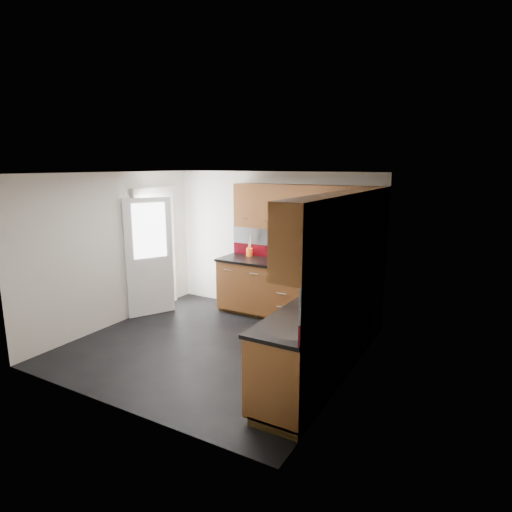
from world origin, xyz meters
The scene contains 14 objects.
room centered at (0.00, 0.00, 1.50)m, with size 4.00×3.80×2.64m.
base_cabinets centered at (1.07, 0.72, 0.44)m, with size 2.70×3.20×0.95m.
countertop centered at (1.05, 0.70, 0.92)m, with size 2.72×3.22×0.04m.
backsplash centered at (1.28, 0.93, 1.21)m, with size 2.70×3.20×0.54m.
upper_cabinets centered at (1.23, 0.78, 1.84)m, with size 2.50×3.20×0.72m.
extractor_hood centered at (0.45, 1.64, 1.28)m, with size 0.60×0.33×0.40m, color #593114.
glass_cabinet centered at (1.71, 1.07, 1.87)m, with size 0.32×0.80×0.66m.
back_door centered at (-1.78, 0.75, 1.03)m, with size 0.42×1.19×2.04m.
gas_hob centered at (0.45, 1.47, 0.95)m, with size 0.56×0.49×0.04m.
utensil_pot centered at (-0.42, 1.69, 1.03)m, with size 0.11×0.11×0.41m.
toaster centered at (0.88, 1.66, 1.03)m, with size 0.27×0.18×0.19m.
food_processor centered at (1.62, 0.55, 1.08)m, with size 0.18×0.18×0.30m.
paper_towel centered at (1.71, 0.07, 1.05)m, with size 0.11×0.11×0.23m, color white.
orange_cloth centered at (1.56, 1.08, 0.95)m, with size 0.13×0.11×0.01m, color red.
Camera 1 is at (3.28, -4.62, 2.50)m, focal length 30.00 mm.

